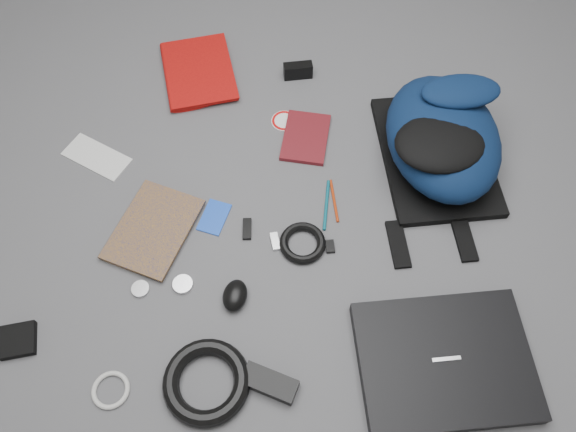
% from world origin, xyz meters
% --- Properties ---
extents(ground, '(4.00, 4.00, 0.00)m').
position_xyz_m(ground, '(0.00, 0.00, 0.00)').
color(ground, '#4F4F51').
rests_on(ground, ground).
extents(backpack, '(0.42, 0.52, 0.19)m').
position_xyz_m(backpack, '(0.37, 0.26, 0.09)').
color(backpack, black).
rests_on(backpack, ground).
extents(laptop, '(0.45, 0.39, 0.04)m').
position_xyz_m(laptop, '(0.41, -0.31, 0.02)').
color(laptop, black).
rests_on(laptop, ground).
extents(textbook_red, '(0.29, 0.33, 0.03)m').
position_xyz_m(textbook_red, '(-0.45, 0.41, 0.02)').
color(textbook_red, '#920808').
rests_on(textbook_red, ground).
extents(comic_book, '(0.23, 0.28, 0.02)m').
position_xyz_m(comic_book, '(-0.42, -0.07, 0.01)').
color(comic_book, '#C2800D').
rests_on(comic_book, ground).
extents(envelope, '(0.20, 0.14, 0.00)m').
position_xyz_m(envelope, '(-0.56, 0.11, 0.00)').
color(envelope, silver).
rests_on(envelope, ground).
extents(dvd_case, '(0.12, 0.17, 0.01)m').
position_xyz_m(dvd_case, '(0.01, 0.27, 0.01)').
color(dvd_case, '#4B0E12').
rests_on(dvd_case, ground).
extents(compact_camera, '(0.09, 0.05, 0.05)m').
position_xyz_m(compact_camera, '(-0.05, 0.50, 0.02)').
color(compact_camera, black).
rests_on(compact_camera, ground).
extents(sticker_disc, '(0.09, 0.09, 0.00)m').
position_xyz_m(sticker_disc, '(-0.06, 0.32, 0.00)').
color(sticker_disc, white).
rests_on(sticker_disc, ground).
extents(pen_teal, '(0.02, 0.15, 0.01)m').
position_xyz_m(pen_teal, '(0.09, 0.06, 0.00)').
color(pen_teal, '#0B5465').
rests_on(pen_teal, ground).
extents(pen_red, '(0.04, 0.13, 0.01)m').
position_xyz_m(pen_red, '(0.11, 0.08, 0.00)').
color(pen_red, '#AC300D').
rests_on(pen_red, ground).
extents(id_badge, '(0.08, 0.11, 0.00)m').
position_xyz_m(id_badge, '(-0.19, -0.03, 0.00)').
color(id_badge, blue).
rests_on(id_badge, ground).
extents(usb_black, '(0.03, 0.06, 0.01)m').
position_xyz_m(usb_black, '(-0.10, -0.05, 0.01)').
color(usb_black, black).
rests_on(usb_black, ground).
extents(usb_silver, '(0.04, 0.05, 0.01)m').
position_xyz_m(usb_silver, '(-0.02, -0.07, 0.00)').
color(usb_silver, silver).
rests_on(usb_silver, ground).
extents(key_fob, '(0.03, 0.04, 0.01)m').
position_xyz_m(key_fob, '(0.12, -0.06, 0.01)').
color(key_fob, black).
rests_on(key_fob, ground).
extents(mouse, '(0.06, 0.08, 0.04)m').
position_xyz_m(mouse, '(-0.09, -0.24, 0.02)').
color(mouse, black).
rests_on(mouse, ground).
extents(headphone_left, '(0.05, 0.05, 0.01)m').
position_xyz_m(headphone_left, '(-0.32, -0.25, 0.01)').
color(headphone_left, silver).
rests_on(headphone_left, ground).
extents(headphone_right, '(0.06, 0.06, 0.01)m').
position_xyz_m(headphone_right, '(-0.22, -0.22, 0.01)').
color(headphone_right, silver).
rests_on(headphone_right, ground).
extents(cable_coil, '(0.14, 0.14, 0.02)m').
position_xyz_m(cable_coil, '(0.05, -0.07, 0.01)').
color(cable_coil, black).
rests_on(cable_coil, ground).
extents(power_brick, '(0.13, 0.08, 0.03)m').
position_xyz_m(power_brick, '(0.03, -0.42, 0.02)').
color(power_brick, black).
rests_on(power_brick, ground).
extents(power_cord_coil, '(0.25, 0.25, 0.04)m').
position_xyz_m(power_cord_coil, '(-0.11, -0.45, 0.02)').
color(power_cord_coil, black).
rests_on(power_cord_coil, ground).
extents(pouch, '(0.10, 0.10, 0.02)m').
position_xyz_m(pouch, '(-0.56, -0.42, 0.01)').
color(pouch, black).
rests_on(pouch, ground).
extents(white_cable_coil, '(0.11, 0.11, 0.01)m').
position_xyz_m(white_cable_coil, '(-0.32, -0.50, 0.01)').
color(white_cable_coil, beige).
rests_on(white_cable_coil, ground).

